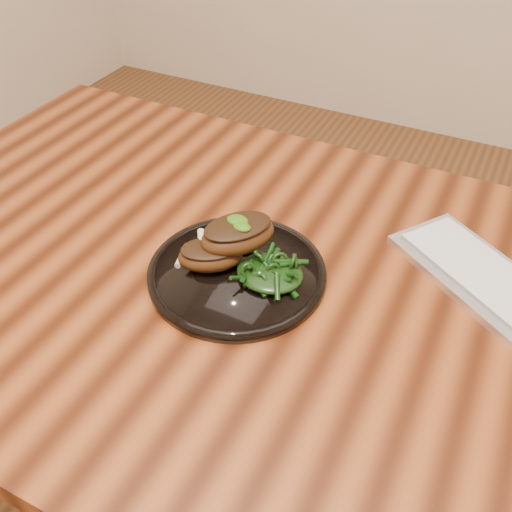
% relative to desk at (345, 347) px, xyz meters
% --- Properties ---
extents(desk, '(1.60, 0.80, 0.75)m').
position_rel_desk_xyz_m(desk, '(0.00, 0.00, 0.00)').
color(desk, '#371406').
rests_on(desk, ground).
extents(plate, '(0.25, 0.25, 0.02)m').
position_rel_desk_xyz_m(plate, '(-0.17, -0.02, 0.09)').
color(plate, black).
rests_on(plate, desk).
extents(lamb_chop_front, '(0.11, 0.10, 0.04)m').
position_rel_desk_xyz_m(lamb_chop_front, '(-0.20, -0.03, 0.12)').
color(lamb_chop_front, '#44230D').
rests_on(lamb_chop_front, plate).
extents(lamb_chop_back, '(0.12, 0.13, 0.05)m').
position_rel_desk_xyz_m(lamb_chop_back, '(-0.18, 0.01, 0.14)').
color(lamb_chop_back, '#44230D').
rests_on(lamb_chop_back, plate).
extents(herb_smear, '(0.07, 0.05, 0.00)m').
position_rel_desk_xyz_m(herb_smear, '(-0.20, 0.04, 0.10)').
color(herb_smear, '#1E4A07').
rests_on(herb_smear, plate).
extents(greens_heap, '(0.09, 0.09, 0.04)m').
position_rel_desk_xyz_m(greens_heap, '(-0.12, -0.01, 0.11)').
color(greens_heap, black).
rests_on(greens_heap, plate).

